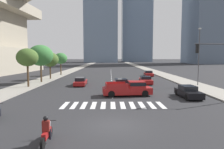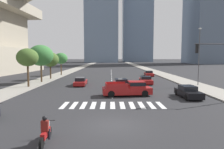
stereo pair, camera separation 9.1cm
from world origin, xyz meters
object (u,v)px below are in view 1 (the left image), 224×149
(street_lamp_east, at_px, (199,53))
(street_tree_third, at_px, (50,60))
(street_tree_nearest, at_px, (27,58))
(traffic_signal_near, at_px, (220,59))
(motorcycle_trailing, at_px, (47,132))
(sedan_red_4, at_px, (121,84))
(sedan_black_0, at_px, (188,92))
(sedan_red_1, at_px, (81,82))
(sedan_red_3, at_px, (146,80))
(street_tree_second, at_px, (41,55))
(pickup_truck, at_px, (129,89))
(sedan_red_2, at_px, (149,74))
(street_tree_fourth, at_px, (61,58))

(street_lamp_east, distance_m, street_tree_third, 27.34)
(street_tree_nearest, bearing_deg, traffic_signal_near, -22.26)
(motorcycle_trailing, bearing_deg, sedan_red_4, -18.64)
(sedan_black_0, distance_m, sedan_red_1, 16.54)
(motorcycle_trailing, distance_m, sedan_black_0, 16.79)
(sedan_red_3, distance_m, street_tree_nearest, 18.89)
(sedan_black_0, height_order, street_lamp_east, street_lamp_east)
(street_tree_second, bearing_deg, street_tree_third, 90.00)
(street_tree_second, bearing_deg, sedan_red_3, -4.20)
(sedan_black_0, height_order, sedan_red_3, sedan_black_0)
(pickup_truck, relative_size, traffic_signal_near, 0.96)
(sedan_red_4, relative_size, street_tree_nearest, 0.86)
(sedan_red_3, xyz_separation_m, street_tree_second, (-18.00, 1.32, 4.17))
(sedan_red_2, xyz_separation_m, street_lamp_east, (4.58, -16.22, 4.56))
(motorcycle_trailing, height_order, sedan_red_4, motorcycle_trailing)
(street_tree_nearest, distance_m, street_tree_third, 10.95)
(sedan_black_0, bearing_deg, pickup_truck, -101.70)
(street_tree_nearest, relative_size, street_tree_second, 0.87)
(pickup_truck, relative_size, street_tree_nearest, 1.03)
(sedan_red_4, distance_m, street_lamp_east, 13.11)
(pickup_truck, xyz_separation_m, street_tree_fourth, (-14.24, 25.81, 3.30))
(sedan_black_0, bearing_deg, street_tree_nearest, -111.25)
(pickup_truck, xyz_separation_m, sedan_red_2, (6.83, 23.98, -0.25))
(street_lamp_east, height_order, street_tree_second, street_lamp_east)
(sedan_red_3, height_order, street_tree_third, street_tree_third)
(pickup_truck, bearing_deg, sedan_red_3, 64.64)
(sedan_red_2, bearing_deg, street_tree_fourth, -91.95)
(sedan_black_0, distance_m, street_tree_nearest, 22.28)
(pickup_truck, xyz_separation_m, street_tree_third, (-14.24, 17.16, 3.16))
(sedan_red_2, height_order, sedan_red_4, sedan_red_4)
(sedan_red_2, xyz_separation_m, street_tree_fourth, (-21.07, 1.83, 3.55))
(pickup_truck, bearing_deg, street_tree_nearest, 150.79)
(motorcycle_trailing, height_order, sedan_red_3, motorcycle_trailing)
(sedan_red_2, bearing_deg, traffic_signal_near, 6.99)
(sedan_red_4, distance_m, street_tree_fourth, 24.83)
(pickup_truck, bearing_deg, sedan_red_4, 91.43)
(sedan_red_3, bearing_deg, street_lamp_east, 73.18)
(street_lamp_east, bearing_deg, motorcycle_trailing, -129.34)
(pickup_truck, distance_m, street_tree_fourth, 29.66)
(street_tree_third, bearing_deg, sedan_red_1, -49.46)
(traffic_signal_near, distance_m, street_tree_second, 27.42)
(pickup_truck, relative_size, street_lamp_east, 0.66)
(pickup_truck, xyz_separation_m, sedan_black_0, (6.44, -1.14, -0.21))
(motorcycle_trailing, height_order, traffic_signal_near, traffic_signal_near)
(sedan_red_1, distance_m, street_lamp_east, 18.90)
(pickup_truck, distance_m, sedan_red_4, 5.35)
(traffic_signal_near, xyz_separation_m, street_tree_third, (-22.96, 20.34, -0.28))
(sedan_red_2, distance_m, sedan_red_3, 13.84)
(traffic_signal_near, height_order, street_tree_fourth, traffic_signal_near)
(sedan_red_2, distance_m, street_tree_fourth, 21.44)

